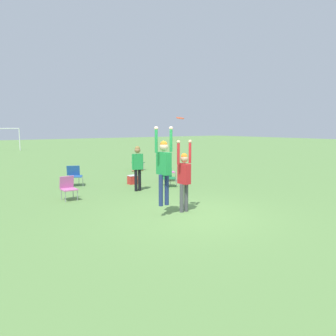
{
  "coord_description": "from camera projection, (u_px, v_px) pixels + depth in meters",
  "views": [
    {
      "loc": [
        -5.81,
        -6.99,
        2.49
      ],
      "look_at": [
        -0.27,
        0.63,
        1.3
      ],
      "focal_mm": 35.0,
      "sensor_mm": 36.0,
      "label": 1
    }
  ],
  "objects": [
    {
      "name": "ground_plane",
      "position": [
        189.0,
        215.0,
        9.31
      ],
      "size": [
        120.0,
        120.0,
        0.0
      ],
      "primitive_type": "plane",
      "color": "#608C47"
    },
    {
      "name": "person_jumping",
      "position": [
        164.0,
        164.0,
        8.99
      ],
      "size": [
        0.6,
        0.46,
        2.19
      ],
      "rotation": [
        0.0,
        0.0,
        1.63
      ],
      "color": "navy",
      "rests_on": "ground_plane"
    },
    {
      "name": "person_defending",
      "position": [
        184.0,
        174.0,
        9.51
      ],
      "size": [
        0.53,
        0.39,
        2.11
      ],
      "rotation": [
        0.0,
        0.0,
        -1.51
      ],
      "color": "#4C4C51",
      "rests_on": "ground_plane"
    },
    {
      "name": "frisbee",
      "position": [
        180.0,
        118.0,
        9.03
      ],
      "size": [
        0.23,
        0.23,
        0.06
      ],
      "color": "#E04C23"
    },
    {
      "name": "camping_chair_0",
      "position": [
        168.0,
        170.0,
        15.06
      ],
      "size": [
        0.68,
        0.74,
        0.87
      ],
      "rotation": [
        0.0,
        0.0,
        2.62
      ],
      "color": "gray",
      "rests_on": "ground_plane"
    },
    {
      "name": "camping_chair_1",
      "position": [
        75.0,
        174.0,
        13.84
      ],
      "size": [
        0.71,
        0.76,
        0.85
      ],
      "rotation": [
        0.0,
        0.0,
        2.71
      ],
      "color": "gray",
      "rests_on": "ground_plane"
    },
    {
      "name": "camping_chair_3",
      "position": [
        137.0,
        161.0,
        18.89
      ],
      "size": [
        0.68,
        0.73,
        0.89
      ],
      "rotation": [
        0.0,
        0.0,
        3.43
      ],
      "color": "gray",
      "rests_on": "ground_plane"
    },
    {
      "name": "camping_chair_4",
      "position": [
        68.0,
        186.0,
        11.15
      ],
      "size": [
        0.48,
        0.52,
        0.81
      ],
      "rotation": [
        0.0,
        0.0,
        3.14
      ],
      "color": "gray",
      "rests_on": "ground_plane"
    },
    {
      "name": "camping_chair_5",
      "position": [
        168.0,
        176.0,
        13.67
      ],
      "size": [
        0.72,
        0.79,
        0.78
      ],
      "rotation": [
        0.0,
        0.0,
        2.53
      ],
      "color": "gray",
      "rests_on": "ground_plane"
    },
    {
      "name": "person_spectator_near",
      "position": [
        138.0,
        164.0,
        12.64
      ],
      "size": [
        0.52,
        0.28,
        1.75
      ],
      "rotation": [
        0.0,
        0.0,
        -0.25
      ],
      "color": "black",
      "rests_on": "ground_plane"
    },
    {
      "name": "cooler_box",
      "position": [
        132.0,
        180.0,
        14.28
      ],
      "size": [
        0.37,
        0.32,
        0.39
      ],
      "color": "red",
      "rests_on": "ground_plane"
    }
  ]
}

